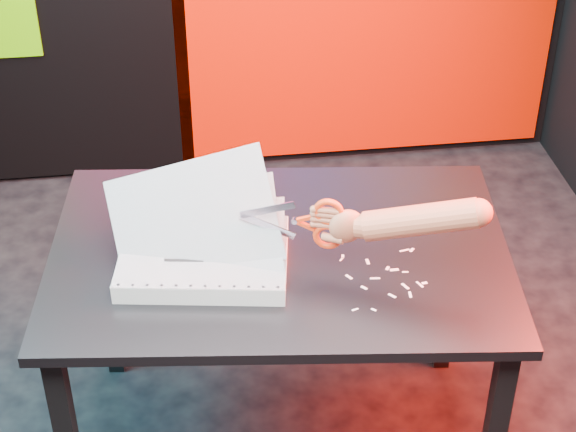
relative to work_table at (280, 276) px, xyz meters
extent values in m
cube|color=black|center=(-0.08, 0.15, -0.66)|extent=(3.00, 3.00, 0.01)
cube|color=black|center=(-0.83, 1.62, -0.21)|extent=(1.30, 0.02, 0.85)
cube|color=black|center=(-0.50, 0.40, -0.30)|extent=(0.06, 0.06, 0.72)
cube|color=black|center=(0.58, 0.28, -0.30)|extent=(0.06, 0.06, 0.72)
cube|color=#27272B|center=(0.00, 0.00, 0.07)|extent=(1.29, 0.94, 0.03)
cube|color=white|center=(-0.20, -0.05, 0.11)|extent=(0.47, 0.37, 0.05)
cube|color=silver|center=(-0.20, -0.05, 0.14)|extent=(0.47, 0.37, 0.00)
cube|color=silver|center=(-0.20, -0.05, 0.14)|extent=(0.45, 0.36, 0.13)
cube|color=silver|center=(-0.21, -0.03, 0.17)|extent=(0.41, 0.31, 0.23)
cube|color=silver|center=(-0.22, -0.02, 0.22)|extent=(0.45, 0.24, 0.32)
cylinder|color=black|center=(-0.42, -0.16, 0.14)|extent=(0.01, 0.01, 0.00)
cylinder|color=black|center=(-0.38, -0.16, 0.14)|extent=(0.01, 0.01, 0.00)
cylinder|color=black|center=(-0.35, -0.17, 0.14)|extent=(0.01, 0.01, 0.00)
cylinder|color=black|center=(-0.31, -0.18, 0.14)|extent=(0.01, 0.01, 0.00)
cylinder|color=black|center=(-0.28, -0.18, 0.14)|extent=(0.01, 0.01, 0.00)
cylinder|color=black|center=(-0.24, -0.19, 0.14)|extent=(0.01, 0.01, 0.00)
cylinder|color=black|center=(-0.21, -0.19, 0.14)|extent=(0.01, 0.01, 0.00)
cylinder|color=black|center=(-0.17, -0.20, 0.14)|extent=(0.01, 0.01, 0.00)
cylinder|color=black|center=(-0.14, -0.20, 0.14)|extent=(0.01, 0.01, 0.00)
cylinder|color=black|center=(-0.10, -0.21, 0.14)|extent=(0.01, 0.01, 0.00)
cylinder|color=black|center=(-0.07, -0.21, 0.14)|extent=(0.01, 0.01, 0.00)
cylinder|color=black|center=(-0.03, -0.22, 0.14)|extent=(0.01, 0.01, 0.00)
cylinder|color=black|center=(-0.37, 0.13, 0.14)|extent=(0.01, 0.01, 0.00)
cylinder|color=black|center=(-0.34, 0.12, 0.14)|extent=(0.01, 0.01, 0.00)
cylinder|color=black|center=(-0.30, 0.12, 0.14)|extent=(0.01, 0.01, 0.00)
cylinder|color=black|center=(-0.27, 0.11, 0.14)|extent=(0.01, 0.01, 0.00)
cylinder|color=black|center=(-0.23, 0.11, 0.14)|extent=(0.01, 0.01, 0.00)
cylinder|color=black|center=(-0.20, 0.10, 0.14)|extent=(0.01, 0.01, 0.00)
cylinder|color=black|center=(-0.16, 0.09, 0.14)|extent=(0.01, 0.01, 0.00)
cylinder|color=black|center=(-0.13, 0.09, 0.14)|extent=(0.01, 0.01, 0.00)
cylinder|color=black|center=(-0.09, 0.08, 0.14)|extent=(0.01, 0.01, 0.00)
cylinder|color=black|center=(-0.06, 0.08, 0.14)|extent=(0.01, 0.01, 0.00)
cylinder|color=black|center=(-0.02, 0.07, 0.14)|extent=(0.01, 0.01, 0.00)
cylinder|color=black|center=(0.01, 0.07, 0.14)|extent=(0.01, 0.01, 0.00)
cube|color=black|center=(-0.29, 0.03, 0.14)|extent=(0.08, 0.02, 0.00)
cube|color=black|center=(-0.17, -0.02, 0.14)|extent=(0.06, 0.02, 0.00)
cube|color=black|center=(-0.25, -0.08, 0.14)|extent=(0.10, 0.03, 0.00)
cube|color=#9FA2B6|center=(-0.04, -0.07, 0.27)|extent=(0.14, 0.05, 0.07)
cube|color=#9FA2B6|center=(-0.04, -0.07, 0.22)|extent=(0.14, 0.05, 0.07)
cylinder|color=#9FA2B6|center=(0.03, -0.09, 0.24)|extent=(0.02, 0.02, 0.02)
cube|color=red|center=(0.05, -0.10, 0.23)|extent=(0.05, 0.03, 0.03)
cube|color=red|center=(0.05, -0.10, 0.25)|extent=(0.05, 0.03, 0.03)
torus|color=red|center=(0.11, -0.12, 0.28)|extent=(0.08, 0.04, 0.08)
torus|color=red|center=(0.11, -0.12, 0.21)|extent=(0.08, 0.04, 0.08)
ellipsoid|color=#A74E35|center=(0.15, -0.13, 0.24)|extent=(0.09, 0.05, 0.09)
cylinder|color=#A74E35|center=(0.11, -0.12, 0.24)|extent=(0.07, 0.04, 0.02)
cylinder|color=#A74E35|center=(0.11, -0.12, 0.26)|extent=(0.07, 0.04, 0.02)
cylinder|color=#A74E35|center=(0.11, -0.12, 0.27)|extent=(0.06, 0.03, 0.02)
cylinder|color=#A74E35|center=(0.11, -0.12, 0.28)|extent=(0.06, 0.03, 0.02)
cylinder|color=#A74E35|center=(0.12, -0.13, 0.21)|extent=(0.06, 0.05, 0.03)
cylinder|color=#A74E35|center=(0.19, -0.14, 0.25)|extent=(0.07, 0.07, 0.06)
cylinder|color=#A74E35|center=(0.32, -0.19, 0.28)|extent=(0.30, 0.16, 0.15)
sphere|color=#A74E35|center=(0.45, -0.23, 0.32)|extent=(0.07, 0.07, 0.07)
cube|color=white|center=(0.23, -0.15, 0.09)|extent=(0.03, 0.01, 0.00)
cube|color=white|center=(0.19, -0.19, 0.09)|extent=(0.02, 0.02, 0.00)
cube|color=white|center=(0.33, -0.05, 0.09)|extent=(0.03, 0.01, 0.00)
cube|color=white|center=(0.33, -0.19, 0.09)|extent=(0.02, 0.03, 0.00)
cube|color=white|center=(0.16, -0.14, 0.09)|extent=(0.02, 0.02, 0.00)
cube|color=white|center=(0.31, -0.14, 0.09)|extent=(0.02, 0.01, 0.00)
cube|color=white|center=(0.16, -0.06, 0.09)|extent=(0.01, 0.02, 0.00)
cube|color=white|center=(0.25, -0.23, 0.09)|extent=(0.02, 0.02, 0.00)
cube|color=white|center=(0.29, -0.19, 0.09)|extent=(0.02, 0.03, 0.00)
cube|color=white|center=(0.35, -0.19, 0.09)|extent=(0.02, 0.01, 0.00)
cube|color=white|center=(0.35, -0.05, 0.09)|extent=(0.02, 0.02, 0.00)
cube|color=white|center=(0.16, -0.05, 0.09)|extent=(0.01, 0.02, 0.00)
cube|color=white|center=(0.22, -0.08, 0.09)|extent=(0.01, 0.02, 0.00)
cube|color=white|center=(0.30, -0.23, 0.09)|extent=(0.01, 0.02, 0.00)
cube|color=white|center=(0.27, -0.12, 0.09)|extent=(0.01, 0.02, 0.00)
cube|color=white|center=(0.15, -0.27, 0.09)|extent=(0.02, 0.01, 0.00)
cube|color=white|center=(0.28, -0.13, 0.09)|extent=(0.02, 0.01, 0.00)
cube|color=white|center=(0.20, -0.27, 0.09)|extent=(0.01, 0.01, 0.00)
camera|label=1|loc=(-0.24, -2.01, 1.62)|focal=60.00mm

